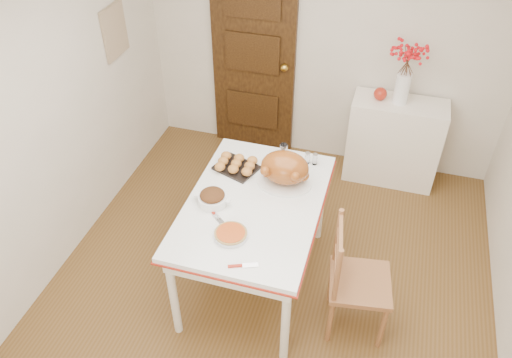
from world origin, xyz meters
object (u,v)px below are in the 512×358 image
(sideboard, at_px, (393,141))
(turkey_platter, at_px, (285,169))
(chair_oak, at_px, (360,280))
(kitchen_table, at_px, (254,243))
(pumpkin_pie, at_px, (231,234))

(sideboard, relative_size, turkey_platter, 2.07)
(chair_oak, bearing_deg, sideboard, -11.23)
(sideboard, bearing_deg, chair_oak, -92.63)
(turkey_platter, bearing_deg, kitchen_table, -106.54)
(chair_oak, relative_size, turkey_platter, 2.30)
(chair_oak, height_order, turkey_platter, turkey_platter)
(sideboard, xyz_separation_m, chair_oak, (-0.09, -1.86, 0.05))
(sideboard, height_order, kitchen_table, sideboard)
(sideboard, relative_size, chair_oak, 0.90)
(kitchen_table, relative_size, turkey_platter, 3.37)
(sideboard, bearing_deg, kitchen_table, -118.90)
(sideboard, relative_size, kitchen_table, 0.62)
(kitchen_table, distance_m, chair_oak, 0.86)
(turkey_platter, relative_size, pumpkin_pie, 1.82)
(kitchen_table, height_order, pumpkin_pie, pumpkin_pie)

